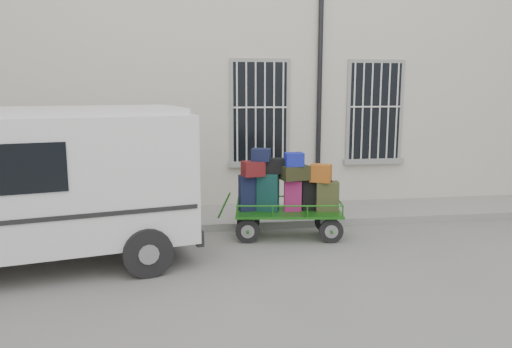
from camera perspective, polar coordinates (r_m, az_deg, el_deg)
The scene contains 5 objects.
ground at distance 8.85m, azimuth 6.13°, elevation -8.60°, with size 80.00×80.00×0.00m, color slate.
building at distance 13.78m, azimuth 0.43°, elevation 10.68°, with size 24.00×5.15×6.00m.
sidewalk at distance 10.88m, azimuth 3.17°, elevation -4.64°, with size 24.00×1.70×0.15m, color gray.
luggage_cart at distance 9.31m, azimuth 3.55°, elevation -2.13°, with size 2.36×1.18×1.69m.
van at distance 8.34m, azimuth -24.57°, elevation -0.47°, with size 5.25×3.10×2.49m.
Camera 1 is at (-2.19, -8.11, 2.78)m, focal length 35.00 mm.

